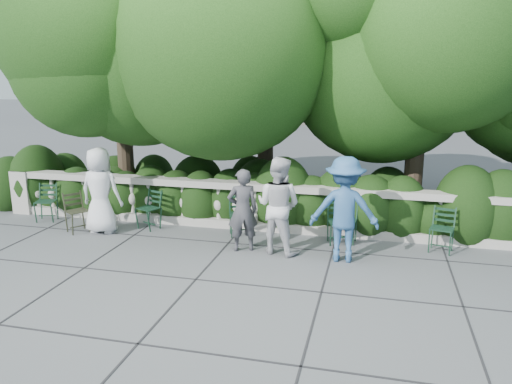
% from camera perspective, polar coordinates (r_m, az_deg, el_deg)
% --- Properties ---
extents(ground, '(90.00, 90.00, 0.00)m').
position_cam_1_polar(ground, '(8.86, -1.56, -7.78)').
color(ground, '#4D4F54').
rests_on(ground, ground).
extents(balustrade, '(12.00, 0.44, 1.00)m').
position_cam_1_polar(balustrade, '(10.37, 1.06, -1.76)').
color(balustrade, '#9E998E').
rests_on(balustrade, ground).
extents(shrub_hedge, '(15.00, 2.60, 1.70)m').
position_cam_1_polar(shrub_hedge, '(11.63, 2.35, -2.55)').
color(shrub_hedge, black).
rests_on(shrub_hedge, ground).
extents(tree_canopy, '(15.04, 6.52, 6.78)m').
position_cam_1_polar(tree_canopy, '(11.28, 6.34, 17.22)').
color(tree_canopy, '#3F3023').
rests_on(tree_canopy, ground).
extents(chair_a, '(0.55, 0.58, 0.84)m').
position_cam_1_polar(chair_a, '(11.92, -22.96, -3.25)').
color(chair_a, black).
rests_on(chair_a, ground).
extents(chair_b, '(0.59, 0.61, 0.84)m').
position_cam_1_polar(chair_b, '(10.72, -12.65, -4.29)').
color(chair_b, black).
rests_on(chair_b, ground).
extents(chair_c, '(0.49, 0.52, 0.84)m').
position_cam_1_polar(chair_c, '(9.76, 9.96, -5.93)').
color(chair_c, black).
rests_on(chair_c, ground).
extents(chair_d, '(0.59, 0.61, 0.84)m').
position_cam_1_polar(chair_d, '(10.01, -1.76, -5.24)').
color(chair_d, black).
rests_on(chair_d, ground).
extents(chair_e, '(0.55, 0.58, 0.84)m').
position_cam_1_polar(chair_e, '(9.68, 9.51, -6.09)').
color(chair_e, black).
rests_on(chair_e, ground).
extents(chair_f, '(0.55, 0.58, 0.84)m').
position_cam_1_polar(chair_f, '(9.71, 20.14, -6.70)').
color(chair_f, black).
rests_on(chair_f, ground).
extents(chair_weathered, '(0.65, 0.64, 0.84)m').
position_cam_1_polar(chair_weathered, '(10.86, -19.29, -4.50)').
color(chair_weathered, black).
rests_on(chair_weathered, ground).
extents(person_businessman, '(0.86, 0.56, 1.76)m').
position_cam_1_polar(person_businessman, '(10.59, -17.37, 0.15)').
color(person_businessman, silver).
rests_on(person_businessman, ground).
extents(person_woman_grey, '(0.66, 0.57, 1.54)m').
position_cam_1_polar(person_woman_grey, '(9.10, -1.53, -2.08)').
color(person_woman_grey, '#3D3D42').
rests_on(person_woman_grey, ground).
extents(person_casual_man, '(1.01, 0.88, 1.77)m').
position_cam_1_polar(person_casual_man, '(8.99, 2.56, -1.54)').
color(person_casual_man, silver).
rests_on(person_casual_man, ground).
extents(person_older_blue, '(1.22, 0.73, 1.84)m').
position_cam_1_polar(person_older_blue, '(8.72, 10.07, -1.97)').
color(person_older_blue, '#2E588A').
rests_on(person_older_blue, ground).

